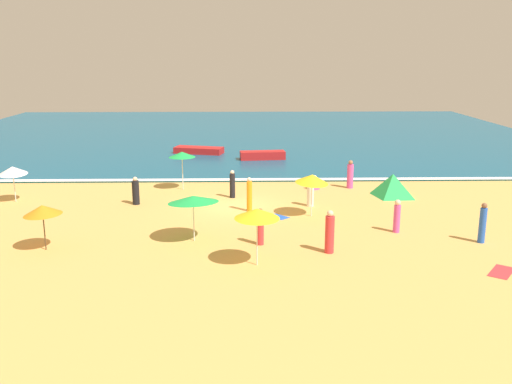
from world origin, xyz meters
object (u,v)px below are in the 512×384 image
at_px(beachgoer_9, 260,228).
at_px(small_boat_1, 199,150).
at_px(beachgoer_10, 330,233).
at_px(small_boat_0, 263,155).
at_px(beach_tent, 393,185).
at_px(beachgoer_0, 315,183).
at_px(beach_umbrella_3, 13,170).
at_px(beachgoer_4, 350,175).
at_px(beach_umbrella_0, 182,155).
at_px(beachgoer_8, 310,193).
at_px(beachgoer_3, 397,216).
at_px(beachgoer_5, 136,192).
at_px(beach_umbrella_4, 312,179).
at_px(beachgoer_7, 232,185).
at_px(beachgoer_1, 483,224).
at_px(beachgoer_6, 249,195).
at_px(beach_umbrella_2, 42,210).
at_px(beach_umbrella_1, 257,214).
at_px(beach_umbrella_5, 193,199).

xyz_separation_m(beachgoer_9, small_boat_1, (-4.40, 22.56, -0.41)).
xyz_separation_m(beachgoer_10, small_boat_0, (-2.10, 20.87, -0.45)).
bearing_deg(beach_tent, beachgoer_0, 155.40).
xyz_separation_m(beach_umbrella_3, beachgoer_4, (19.43, 2.87, -0.98)).
bearing_deg(small_boat_1, beach_umbrella_3, -121.45).
xyz_separation_m(beach_umbrella_0, beach_tent, (12.36, -2.09, -1.49)).
height_order(beach_tent, beachgoer_8, beachgoer_8).
distance_m(beachgoer_3, beachgoer_5, 14.10).
height_order(beach_umbrella_0, beachgoer_5, beach_umbrella_0).
bearing_deg(beachgoer_10, beach_umbrella_4, 91.15).
relative_size(beach_tent, beachgoer_10, 1.44).
height_order(beach_umbrella_4, small_boat_0, beach_umbrella_4).
bearing_deg(beachgoer_4, beachgoer_7, -162.85).
distance_m(beach_tent, small_boat_0, 13.61).
height_order(beach_umbrella_4, beachgoer_0, beach_umbrella_4).
height_order(beachgoer_1, beachgoer_10, beachgoer_10).
relative_size(beachgoer_3, beachgoer_6, 0.86).
height_order(beach_umbrella_2, beachgoer_0, beach_umbrella_2).
xyz_separation_m(beach_umbrella_0, beachgoer_7, (3.07, -2.07, -1.40)).
bearing_deg(beach_umbrella_1, beach_tent, 52.67).
height_order(beach_tent, beachgoer_1, beachgoer_1).
xyz_separation_m(beachgoer_4, beachgoer_7, (-7.23, -2.23, -0.05)).
bearing_deg(small_boat_1, beach_tent, -49.34).
bearing_deg(beachgoer_6, beachgoer_0, 49.84).
height_order(beachgoer_3, beachgoer_8, beachgoer_3).
bearing_deg(beachgoer_7, beach_umbrella_1, -83.76).
relative_size(beach_umbrella_5, small_boat_0, 0.86).
height_order(beach_umbrella_2, small_boat_0, beach_umbrella_2).
xyz_separation_m(beach_umbrella_2, beach_umbrella_5, (6.21, 1.06, 0.16)).
relative_size(beach_umbrella_3, beachgoer_8, 1.34).
bearing_deg(beachgoer_6, beach_umbrella_0, 129.13).
distance_m(beachgoer_9, small_boat_1, 22.99).
bearing_deg(beachgoer_8, beach_umbrella_4, -95.09).
relative_size(beachgoer_7, beachgoer_10, 0.88).
xyz_separation_m(beachgoer_5, small_boat_0, (7.43, 12.91, -0.30)).
relative_size(beach_umbrella_0, beachgoer_4, 1.34).
xyz_separation_m(beachgoer_3, small_boat_0, (-5.64, 18.19, -0.35)).
height_order(beachgoer_10, small_boat_0, beachgoer_10).
bearing_deg(beach_umbrella_2, small_boat_0, 63.93).
bearing_deg(beachgoer_0, beachgoer_1, -58.84).
height_order(beach_umbrella_3, beachgoer_0, beach_umbrella_3).
xyz_separation_m(beachgoer_3, beachgoer_5, (-13.07, 5.28, -0.05)).
bearing_deg(beach_tent, beach_umbrella_1, -127.33).
height_order(beach_tent, beachgoer_7, beachgoer_7).
bearing_deg(beachgoer_4, beach_umbrella_1, -115.16).
xyz_separation_m(beach_umbrella_4, beachgoer_6, (-3.17, 1.02, -1.08)).
bearing_deg(small_boat_0, beachgoer_8, -80.91).
height_order(beach_tent, beachgoer_9, beachgoer_9).
height_order(beachgoer_7, small_boat_1, beachgoer_7).
bearing_deg(beach_umbrella_4, beach_umbrella_0, 140.35).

